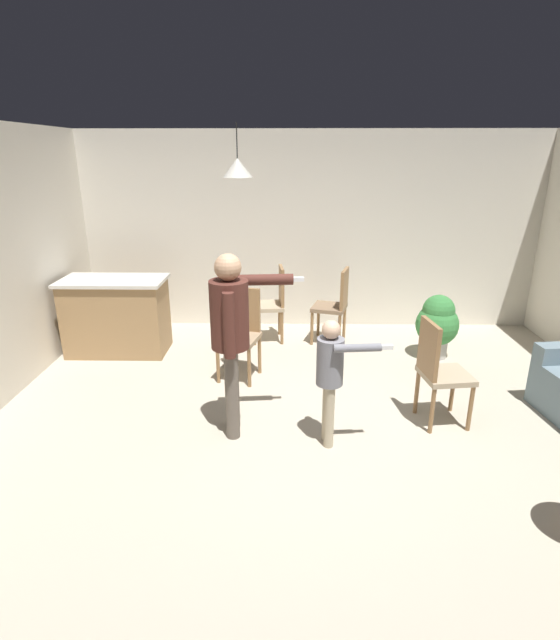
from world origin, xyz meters
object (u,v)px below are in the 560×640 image
at_px(person_child, 331,369).
at_px(dining_chair_near_wall, 273,301).
at_px(kitchen_counter, 117,316).
at_px(potted_plant_corner, 437,323).
at_px(person_adult, 232,326).
at_px(dining_chair_centre_back, 439,369).
at_px(dining_chair_by_counter, 335,303).
at_px(dining_chair_spare, 241,330).

height_order(person_child, dining_chair_near_wall, person_child).
xyz_separation_m(person_child, dining_chair_near_wall, (-0.56, 2.47, -0.16)).
bearing_deg(person_child, kitchen_counter, -134.05).
height_order(dining_chair_near_wall, potted_plant_corner, dining_chair_near_wall).
xyz_separation_m(person_adult, dining_chair_near_wall, (0.28, 2.30, -0.47)).
xyz_separation_m(kitchen_counter, dining_chair_centre_back, (3.51, -1.65, 0.07)).
distance_m(kitchen_counter, person_adult, 2.54).
distance_m(person_child, dining_chair_by_counter, 2.41).
height_order(person_adult, potted_plant_corner, person_adult).
distance_m(dining_chair_by_counter, dining_chair_near_wall, 0.82).
relative_size(person_child, dining_chair_spare, 1.13).
bearing_deg(dining_chair_spare, person_child, 137.81).
bearing_deg(potted_plant_corner, person_child, -127.24).
relative_size(person_child, dining_chair_by_counter, 1.13).
bearing_deg(dining_chair_by_counter, dining_chair_near_wall, 100.96).
bearing_deg(person_child, potted_plant_corner, 137.63).
height_order(person_child, dining_chair_by_counter, person_child).
xyz_separation_m(dining_chair_centre_back, potted_plant_corner, (0.45, 1.56, -0.11)).
distance_m(dining_chair_by_counter, potted_plant_corner, 1.30).
relative_size(dining_chair_centre_back, dining_chair_spare, 1.00).
distance_m(person_child, potted_plant_corner, 2.43).
xyz_separation_m(person_child, dining_chair_spare, (-0.88, 1.35, -0.16)).
bearing_deg(dining_chair_centre_back, dining_chair_by_counter, -166.98).
distance_m(person_adult, dining_chair_near_wall, 2.36).
xyz_separation_m(person_adult, person_child, (0.84, -0.17, -0.31)).
bearing_deg(kitchen_counter, potted_plant_corner, -1.32).
bearing_deg(potted_plant_corner, dining_chair_near_wall, 164.98).
bearing_deg(dining_chair_spare, dining_chair_by_counter, -122.85).
bearing_deg(dining_chair_centre_back, dining_chair_near_wall, -150.72).
relative_size(kitchen_counter, potted_plant_corner, 1.59).
xyz_separation_m(dining_chair_near_wall, dining_chair_spare, (-0.32, -1.12, 0.00)).
xyz_separation_m(person_adult, dining_chair_spare, (-0.05, 1.18, -0.47)).
relative_size(person_adult, potted_plant_corner, 2.07).
bearing_deg(person_child, dining_chair_near_wall, -172.32).
distance_m(dining_chair_by_counter, dining_chair_spare, 1.54).
height_order(person_adult, person_child, person_adult).
relative_size(dining_chair_near_wall, potted_plant_corner, 1.27).
bearing_deg(person_child, dining_chair_by_counter, 168.80).
height_order(kitchen_counter, dining_chair_spare, dining_chair_spare).
bearing_deg(kitchen_counter, dining_chair_spare, -22.42).
bearing_deg(dining_chair_centre_back, person_child, -77.80).
bearing_deg(person_adult, dining_chair_by_counter, 148.66).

